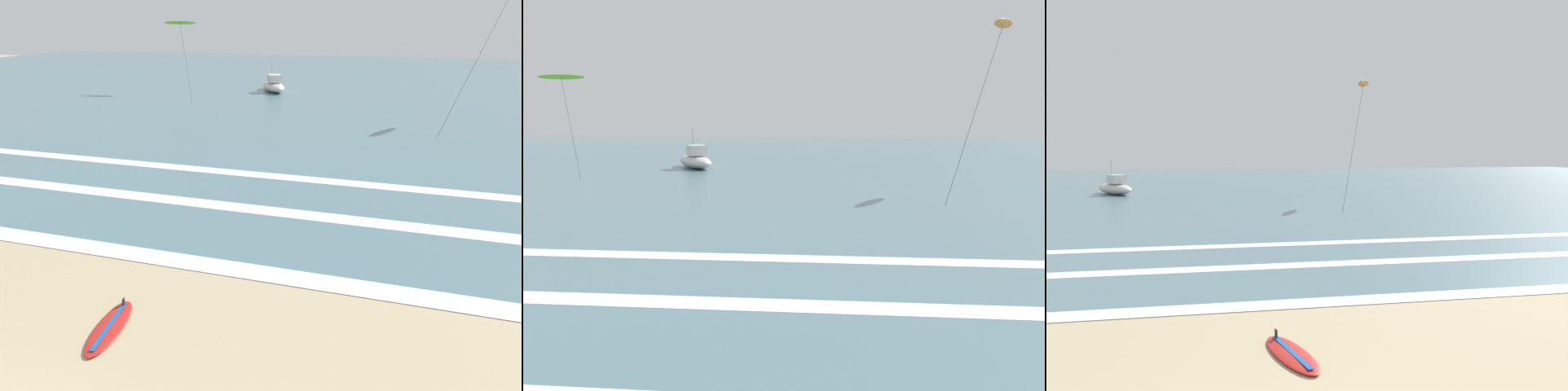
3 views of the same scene
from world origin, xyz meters
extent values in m
cube|color=slate|center=(0.00, 52.66, 0.01)|extent=(140.00, 90.00, 0.01)
cube|color=white|center=(-1.30, 8.06, 0.01)|extent=(44.33, 0.83, 0.01)
cube|color=white|center=(0.24, 12.45, 0.01)|extent=(58.20, 0.84, 0.01)
cube|color=white|center=(-0.77, 16.45, 0.01)|extent=(53.76, 0.83, 0.01)
ellipsoid|color=red|center=(0.39, 4.71, 0.04)|extent=(0.99, 2.18, 0.09)
cube|color=#1959B2|center=(0.39, 4.71, 0.09)|extent=(0.44, 1.77, 0.01)
cube|color=black|center=(0.23, 5.52, 0.17)|extent=(0.04, 0.12, 0.16)
ellipsoid|color=orange|center=(11.44, 35.96, 8.49)|extent=(1.98, 3.25, 0.43)
cylinder|color=#333333|center=(9.38, 31.30, 4.24)|extent=(4.14, 9.34, 8.50)
ellipsoid|color=beige|center=(-7.21, 42.90, 0.45)|extent=(4.02, 5.37, 0.90)
cube|color=silver|center=(-7.01, 42.56, 1.25)|extent=(1.69, 1.85, 0.70)
cylinder|color=#B2B2B2|center=(-7.50, 43.43, 1.80)|extent=(0.08, 0.08, 1.80)
camera|label=1|loc=(6.23, -2.94, 6.20)|focal=34.20mm
camera|label=2|loc=(3.42, 0.63, 3.74)|focal=43.26mm
camera|label=3|loc=(-1.35, -5.00, 3.70)|focal=39.24mm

